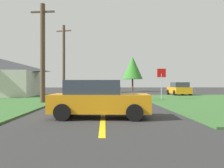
% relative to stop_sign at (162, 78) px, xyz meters
% --- Properties ---
extents(ground_plane, '(120.00, 120.00, 0.00)m').
position_rel_stop_sign_xyz_m(ground_plane, '(-5.14, 1.47, -1.98)').
color(ground_plane, '#303030').
extents(lane_stripe_center, '(0.20, 14.00, 0.01)m').
position_rel_stop_sign_xyz_m(lane_stripe_center, '(-5.14, -6.53, -1.97)').
color(lane_stripe_center, yellow).
rests_on(lane_stripe_center, ground).
extents(stop_sign, '(0.77, 0.08, 2.80)m').
position_rel_stop_sign_xyz_m(stop_sign, '(0.00, 0.00, 0.00)').
color(stop_sign, '#9EA0A8').
rests_on(stop_sign, ground).
extents(car_approaching_junction, '(4.35, 2.26, 1.62)m').
position_rel_stop_sign_xyz_m(car_approaching_junction, '(-4.77, 14.92, -1.17)').
color(car_approaching_junction, '#196B33').
rests_on(car_approaching_junction, ground).
extents(car_behind_on_main_road, '(4.28, 2.13, 1.62)m').
position_rel_stop_sign_xyz_m(car_behind_on_main_road, '(-5.34, -9.97, -1.17)').
color(car_behind_on_main_road, orange).
rests_on(car_behind_on_main_road, ground).
extents(car_on_crossroad, '(2.14, 4.06, 1.62)m').
position_rel_stop_sign_xyz_m(car_on_crossroad, '(4.09, 7.37, -1.17)').
color(car_on_crossroad, orange).
rests_on(car_on_crossroad, ground).
extents(utility_pole_near, '(1.80, 0.35, 7.35)m').
position_rel_stop_sign_xyz_m(utility_pole_near, '(-9.64, -3.07, 1.78)').
color(utility_pole_near, brown).
rests_on(utility_pole_near, ground).
extents(utility_pole_mid, '(1.76, 0.62, 8.22)m').
position_rel_stop_sign_xyz_m(utility_pole_mid, '(-9.81, 6.19, 2.24)').
color(utility_pole_mid, brown).
rests_on(utility_pole_mid, ground).
extents(oak_tree_left, '(3.74, 3.74, 6.40)m').
position_rel_stop_sign_xyz_m(oak_tree_left, '(0.04, 20.73, 2.36)').
color(oak_tree_left, brown).
rests_on(oak_tree_left, ground).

